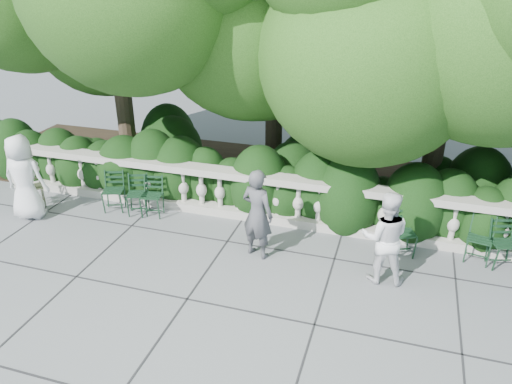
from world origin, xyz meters
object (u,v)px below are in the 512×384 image
(chair_c, at_px, (151,219))
(person_businessman, at_px, (24,178))
(chair_b, at_px, (114,213))
(chair_f, at_px, (474,265))
(chair_d, at_px, (403,259))
(person_casual_man, at_px, (385,238))
(chair_a, at_px, (138,217))
(chair_e, at_px, (503,271))
(chair_weathered, at_px, (37,209))
(person_woman_grey, at_px, (257,214))

(chair_c, distance_m, person_businessman, 2.59)
(chair_b, height_order, chair_f, same)
(chair_d, height_order, person_casual_man, person_casual_man)
(chair_a, height_order, chair_e, same)
(chair_weathered, bearing_deg, chair_c, -39.39)
(chair_d, xyz_separation_m, person_casual_man, (-0.34, -0.71, 0.79))
(chair_c, distance_m, person_woman_grey, 2.65)
(chair_a, xyz_separation_m, chair_c, (0.29, 0.01, 0.00))
(chair_a, bearing_deg, person_businessman, 177.02)
(chair_d, height_order, person_woman_grey, person_woman_grey)
(chair_e, bearing_deg, person_businessman, 167.44)
(chair_a, relative_size, chair_f, 1.00)
(chair_weathered, xyz_separation_m, person_casual_man, (7.06, -0.41, 0.79))
(chair_c, xyz_separation_m, chair_weathered, (-2.49, -0.34, 0.00))
(person_businessman, height_order, person_casual_man, person_businessman)
(chair_c, relative_size, chair_weathered, 1.00)
(chair_b, height_order, person_businessman, person_businessman)
(chair_d, bearing_deg, person_woman_grey, 171.23)
(chair_d, distance_m, person_woman_grey, 2.68)
(chair_b, bearing_deg, person_businessman, -175.95)
(chair_f, bearing_deg, chair_a, -167.88)
(chair_b, distance_m, chair_weathered, 1.67)
(chair_d, distance_m, person_casual_man, 1.11)
(person_casual_man, bearing_deg, chair_f, -156.24)
(chair_e, relative_size, person_casual_man, 0.53)
(chair_c, distance_m, chair_e, 6.55)
(chair_b, bearing_deg, chair_a, -17.71)
(chair_e, bearing_deg, chair_b, 163.62)
(chair_d, xyz_separation_m, person_businessman, (-7.27, -0.60, 0.87))
(chair_b, xyz_separation_m, chair_e, (7.39, 0.12, 0.00))
(chair_c, relative_size, chair_f, 1.00)
(chair_f, relative_size, person_woman_grey, 0.51)
(chair_a, distance_m, chair_e, 6.83)
(person_casual_man, bearing_deg, person_woman_grey, -9.79)
(chair_d, distance_m, chair_f, 1.20)
(chair_c, height_order, person_woman_grey, person_woman_grey)
(chair_c, relative_size, person_businessman, 0.48)
(chair_c, height_order, person_casual_man, person_casual_man)
(chair_b, bearing_deg, chair_weathered, 172.85)
(chair_f, bearing_deg, chair_d, -160.60)
(chair_f, xyz_separation_m, person_businessman, (-8.45, -0.78, 0.87))
(chair_f, distance_m, person_businessman, 8.53)
(chair_d, xyz_separation_m, chair_weathered, (-7.40, -0.31, 0.00))
(person_businessman, height_order, person_woman_grey, person_businessman)
(chair_b, bearing_deg, chair_f, -16.97)
(chair_c, height_order, chair_d, same)
(chair_f, distance_m, person_casual_man, 1.93)
(chair_b, xyz_separation_m, person_businessman, (-1.51, -0.62, 0.87))
(chair_e, height_order, person_woman_grey, person_woman_grey)
(chair_a, distance_m, chair_f, 6.39)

